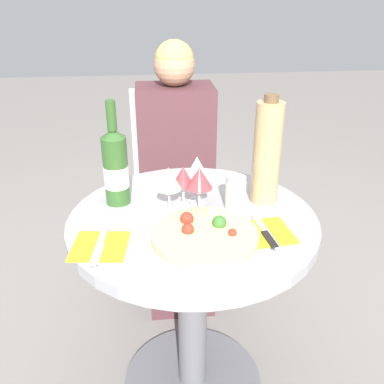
% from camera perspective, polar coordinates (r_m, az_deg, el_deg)
% --- Properties ---
extents(ground_plane, '(12.00, 12.00, 0.00)m').
position_cam_1_polar(ground_plane, '(1.81, 0.08, -23.96)').
color(ground_plane, gray).
rests_on(ground_plane, ground).
extents(dining_table, '(0.78, 0.78, 0.74)m').
position_cam_1_polar(dining_table, '(1.45, 0.09, -10.86)').
color(dining_table, slate).
rests_on(dining_table, ground_plane).
extents(chair_behind_diner, '(0.41, 0.41, 0.93)m').
position_cam_1_polar(chair_behind_diner, '(2.15, -2.18, 0.37)').
color(chair_behind_diner, '#ADADB2').
rests_on(chair_behind_diner, ground_plane).
extents(seated_diner, '(0.34, 0.48, 1.18)m').
position_cam_1_polar(seated_diner, '(1.98, -1.92, 0.23)').
color(seated_diner, '#512D33').
rests_on(seated_diner, ground_plane).
extents(pizza_large, '(0.31, 0.31, 0.05)m').
position_cam_1_polar(pizza_large, '(1.22, 1.71, -5.61)').
color(pizza_large, '#E5C17F').
rests_on(pizza_large, dining_table).
extents(wine_bottle, '(0.08, 0.08, 0.34)m').
position_cam_1_polar(wine_bottle, '(1.39, -10.15, 3.31)').
color(wine_bottle, '#2D5623').
rests_on(wine_bottle, dining_table).
extents(tall_carafe, '(0.09, 0.09, 0.36)m').
position_cam_1_polar(tall_carafe, '(1.38, 9.97, 5.17)').
color(tall_carafe, tan).
rests_on(tall_carafe, dining_table).
extents(sugar_shaker, '(0.07, 0.07, 0.11)m').
position_cam_1_polar(sugar_shaker, '(1.37, 5.82, -0.08)').
color(sugar_shaker, silver).
rests_on(sugar_shaker, dining_table).
extents(wine_glass_center, '(0.07, 0.07, 0.14)m').
position_cam_1_polar(wine_glass_center, '(1.35, -1.18, 1.97)').
color(wine_glass_center, silver).
rests_on(wine_glass_center, dining_table).
extents(wine_glass_front_right, '(0.08, 0.08, 0.15)m').
position_cam_1_polar(wine_glass_front_right, '(1.32, 0.98, 1.80)').
color(wine_glass_front_right, silver).
rests_on(wine_glass_front_right, dining_table).
extents(wine_glass_front_left, '(0.08, 0.08, 0.15)m').
position_cam_1_polar(wine_glass_front_left, '(1.31, -3.12, 1.72)').
color(wine_glass_front_left, silver).
rests_on(wine_glass_front_left, dining_table).
extents(wine_glass_back_right, '(0.08, 0.08, 0.16)m').
position_cam_1_polar(wine_glass_back_right, '(1.37, 0.66, 3.16)').
color(wine_glass_back_right, silver).
rests_on(wine_glass_back_right, dining_table).
extents(place_setting_left, '(0.17, 0.19, 0.01)m').
position_cam_1_polar(place_setting_left, '(1.21, -12.21, -7.10)').
color(place_setting_left, yellow).
rests_on(place_setting_left, dining_table).
extents(place_setting_right, '(0.17, 0.19, 0.01)m').
position_cam_1_polar(place_setting_right, '(1.26, 9.78, -5.36)').
color(place_setting_right, yellow).
rests_on(place_setting_right, dining_table).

